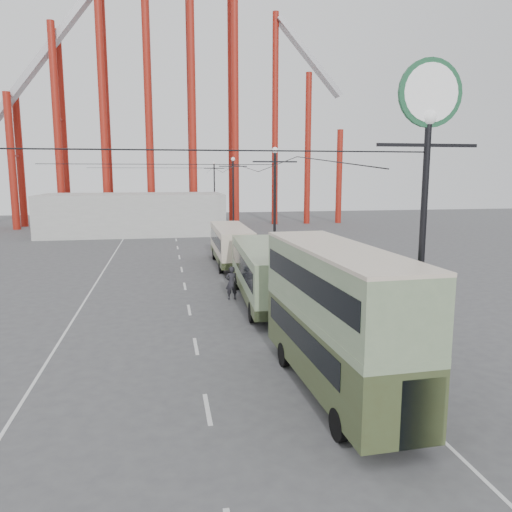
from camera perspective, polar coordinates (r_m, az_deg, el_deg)
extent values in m
plane|color=#48484A|center=(18.71, -2.95, -14.13)|extent=(160.00, 160.00, 0.00)
cube|color=silver|center=(36.80, -8.34, -2.40)|extent=(0.15, 82.00, 0.01)
cube|color=silver|center=(38.51, 1.17, -1.78)|extent=(0.12, 120.00, 0.01)
cube|color=silver|center=(38.07, -17.46, -2.35)|extent=(0.12, 120.00, 0.01)
cylinder|color=black|center=(16.29, 18.30, -1.57)|extent=(0.20, 0.20, 9.00)
cylinder|color=black|center=(17.57, 17.56, -15.31)|extent=(0.44, 0.44, 0.50)
cube|color=black|center=(16.04, 19.01, 11.88)|extent=(3.20, 0.10, 0.10)
sphere|color=white|center=(16.10, 19.16, 14.72)|extent=(0.44, 0.44, 0.44)
cylinder|color=#1E5735|center=(16.19, 19.30, 17.18)|extent=(2.00, 0.12, 2.00)
cylinder|color=white|center=(16.19, 19.30, 17.18)|extent=(1.70, 0.16, 1.70)
cylinder|color=black|center=(35.99, 2.14, 4.66)|extent=(0.20, 0.20, 9.00)
cylinder|color=black|center=(36.58, 2.10, -1.99)|extent=(0.44, 0.44, 0.50)
cube|color=black|center=(35.88, 2.18, 10.72)|extent=(3.20, 0.10, 0.10)
sphere|color=white|center=(35.90, 2.19, 11.99)|extent=(0.44, 0.44, 0.44)
cylinder|color=black|center=(57.62, -2.61, 6.43)|extent=(0.20, 0.20, 9.00)
cylinder|color=black|center=(57.99, -2.58, 2.23)|extent=(0.44, 0.44, 0.50)
cube|color=black|center=(57.55, -2.64, 10.21)|extent=(3.20, 0.10, 0.10)
sphere|color=white|center=(57.57, -2.65, 11.01)|extent=(0.44, 0.44, 0.44)
cylinder|color=black|center=(79.45, -4.77, 7.22)|extent=(0.20, 0.20, 9.00)
cylinder|color=black|center=(79.72, -4.73, 4.16)|extent=(0.44, 0.44, 0.50)
cube|color=black|center=(79.40, -4.81, 9.96)|extent=(3.20, 0.10, 0.10)
sphere|color=white|center=(79.42, -4.82, 10.53)|extent=(0.44, 0.44, 0.44)
cylinder|color=maroon|center=(74.72, -26.14, 9.62)|extent=(1.00, 1.00, 18.00)
cylinder|color=maroon|center=(78.58, -25.35, 9.62)|extent=(1.00, 1.00, 18.00)
cylinder|color=maroon|center=(73.59, -21.78, 13.44)|extent=(1.00, 1.00, 27.00)
cylinder|color=maroon|center=(77.50, -21.19, 13.24)|extent=(1.00, 1.00, 27.00)
cylinder|color=maroon|center=(73.21, -17.18, 17.26)|extent=(1.00, 1.00, 36.00)
cylinder|color=maroon|center=(77.15, -16.82, 16.85)|extent=(1.00, 1.00, 36.00)
cylinder|color=maroon|center=(73.60, -12.39, 20.97)|extent=(1.00, 1.00, 45.00)
cylinder|color=maroon|center=(77.51, -12.29, 20.37)|extent=(1.00, 1.00, 45.00)
cylinder|color=maroon|center=(74.48, -7.45, 23.72)|extent=(1.00, 1.00, 52.00)
cylinder|color=maroon|center=(78.36, -7.62, 22.99)|extent=(1.00, 1.00, 52.00)
cylinder|color=maroon|center=(75.44, -2.46, 24.78)|extent=(1.00, 1.00, 55.00)
cylinder|color=maroon|center=(79.27, -2.90, 24.02)|extent=(1.00, 1.00, 55.00)
cylinder|color=maroon|center=(75.16, 2.20, 15.13)|extent=(0.90, 0.90, 30.00)
cylinder|color=maroon|center=(76.10, 5.94, 12.00)|extent=(0.90, 0.90, 22.00)
cylinder|color=maroon|center=(77.56, 9.48, 8.92)|extent=(0.90, 0.90, 14.00)
cube|color=#A3A3A8|center=(77.80, 6.11, 21.61)|extent=(9.89, 2.00, 10.87)
cube|color=#A9A9A4|center=(64.33, -13.78, 4.69)|extent=(22.00, 10.00, 5.00)
cube|color=#3C4424|center=(17.52, 9.08, -10.43)|extent=(2.75, 9.53, 2.08)
cube|color=black|center=(17.38, 9.12, -9.11)|extent=(2.71, 7.64, 0.85)
cube|color=gray|center=(17.16, 9.18, -6.72)|extent=(2.77, 9.53, 0.28)
cube|color=gray|center=(16.87, 9.29, -2.86)|extent=(2.75, 9.53, 2.08)
cube|color=black|center=(16.86, 9.30, -2.55)|extent=(2.76, 8.96, 0.80)
cube|color=beige|center=(16.68, 9.39, 0.82)|extent=(2.77, 9.53, 0.11)
cylinder|color=black|center=(19.92, 3.22, -11.18)|extent=(0.30, 0.95, 0.94)
cylinder|color=black|center=(20.57, 9.05, -10.60)|extent=(0.30, 0.95, 0.94)
cylinder|color=black|center=(15.02, 9.47, -18.47)|extent=(0.30, 0.95, 0.94)
cylinder|color=black|center=(15.88, 16.95, -17.15)|extent=(0.30, 0.95, 0.94)
cube|color=gray|center=(29.02, 0.91, -1.76)|extent=(3.16, 11.74, 2.54)
cube|color=black|center=(28.94, 0.92, -0.94)|extent=(3.15, 10.48, 1.00)
cube|color=#3C4424|center=(29.23, 0.91, -3.69)|extent=(3.19, 11.74, 0.53)
cube|color=gray|center=(28.79, 0.92, 0.88)|extent=(3.18, 11.74, 0.17)
cylinder|color=black|center=(32.33, -2.07, -3.00)|extent=(0.34, 1.07, 1.06)
cylinder|color=black|center=(32.65, 2.12, -2.88)|extent=(0.34, 1.07, 1.06)
cylinder|color=black|center=(25.60, -0.50, -6.33)|extent=(0.34, 1.07, 1.06)
cylinder|color=black|center=(26.00, 4.77, -6.11)|extent=(0.34, 1.07, 1.06)
cube|color=beige|center=(41.03, -2.87, 1.43)|extent=(2.71, 10.28, 2.46)
cube|color=black|center=(40.98, -2.88, 2.00)|extent=(2.74, 9.06, 0.97)
cube|color=#3C4424|center=(41.18, -2.86, 0.09)|extent=(2.74, 10.29, 0.51)
cube|color=beige|center=(40.87, -2.89, 3.25)|extent=(2.73, 10.29, 0.16)
cylinder|color=black|center=(43.73, -4.77, 0.21)|extent=(0.30, 1.03, 1.02)
cylinder|color=black|center=(43.98, -1.76, 0.29)|extent=(0.30, 1.03, 1.02)
cylinder|color=black|center=(38.10, -4.05, -1.15)|extent=(0.30, 1.03, 1.02)
cylinder|color=black|center=(38.38, -0.60, -1.05)|extent=(0.30, 1.03, 1.02)
imported|color=black|center=(29.95, -2.82, -3.08)|extent=(0.75, 0.50, 2.01)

